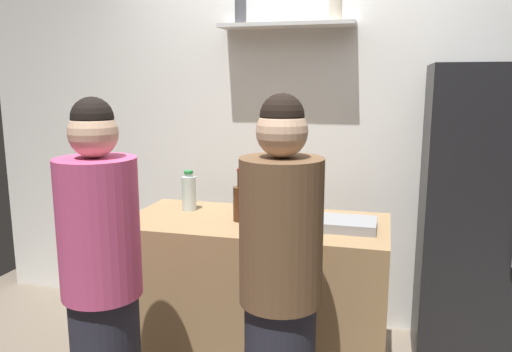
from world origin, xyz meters
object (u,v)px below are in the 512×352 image
at_px(water_bottle_plastic, 189,192).
at_px(refrigerator, 473,222).
at_px(person_brown_jacket, 280,293).
at_px(baking_pan, 343,224).
at_px(person_pink_top, 102,287).
at_px(wine_bottle_dark_glass, 269,202).
at_px(wine_bottle_amber_glass, 240,202).
at_px(utensil_holder, 242,204).

bearing_deg(water_bottle_plastic, refrigerator, 8.02).
bearing_deg(person_brown_jacket, refrigerator, -37.50).
distance_m(baking_pan, person_pink_top, 1.23).
bearing_deg(water_bottle_plastic, person_pink_top, -91.62).
distance_m(baking_pan, wine_bottle_dark_glass, 0.41).
distance_m(wine_bottle_amber_glass, person_brown_jacket, 0.79).
bearing_deg(person_brown_jacket, baking_pan, -13.53).
xyz_separation_m(wine_bottle_amber_glass, person_pink_top, (-0.39, -0.78, -0.22)).
distance_m(wine_bottle_dark_glass, water_bottle_plastic, 0.57).
distance_m(baking_pan, person_brown_jacket, 0.70).
height_order(water_bottle_plastic, person_pink_top, person_pink_top).
height_order(water_bottle_plastic, person_brown_jacket, person_brown_jacket).
relative_size(baking_pan, wine_bottle_amber_glass, 1.16).
xyz_separation_m(baking_pan, water_bottle_plastic, (-0.93, 0.15, 0.08)).
height_order(utensil_holder, wine_bottle_dark_glass, wine_bottle_dark_glass).
height_order(baking_pan, person_pink_top, person_pink_top).
relative_size(utensil_holder, person_pink_top, 0.14).
bearing_deg(person_brown_jacket, wine_bottle_dark_glass, 20.62).
relative_size(wine_bottle_dark_glass, wine_bottle_amber_glass, 1.15).
xyz_separation_m(baking_pan, person_pink_top, (-0.95, -0.77, -0.14)).
bearing_deg(water_bottle_plastic, utensil_holder, 2.22).
relative_size(refrigerator, baking_pan, 5.12).
height_order(wine_bottle_dark_glass, person_brown_jacket, person_brown_jacket).
distance_m(utensil_holder, person_brown_jacket, 0.93).
bearing_deg(wine_bottle_amber_glass, baking_pan, -0.47).
height_order(baking_pan, utensil_holder, utensil_holder).
relative_size(water_bottle_plastic, person_brown_jacket, 0.15).
relative_size(person_brown_jacket, person_pink_top, 1.01).
xyz_separation_m(wine_bottle_dark_glass, water_bottle_plastic, (-0.53, 0.19, -0.02)).
relative_size(refrigerator, wine_bottle_dark_glass, 5.17).
relative_size(water_bottle_plastic, person_pink_top, 0.15).
bearing_deg(wine_bottle_dark_glass, wine_bottle_amber_glass, 166.84).
distance_m(wine_bottle_amber_glass, water_bottle_plastic, 0.39).
bearing_deg(utensil_holder, person_pink_top, -110.56).
relative_size(refrigerator, person_pink_top, 1.10).
relative_size(utensil_holder, wine_bottle_dark_glass, 0.64).
distance_m(utensil_holder, wine_bottle_amber_glass, 0.17).
relative_size(refrigerator, person_brown_jacket, 1.08).
bearing_deg(wine_bottle_dark_glass, person_brown_jacket, -72.38).
bearing_deg(wine_bottle_dark_glass, refrigerator, 20.95).
bearing_deg(wine_bottle_dark_glass, baking_pan, 5.12).
height_order(baking_pan, wine_bottle_amber_glass, wine_bottle_amber_glass).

